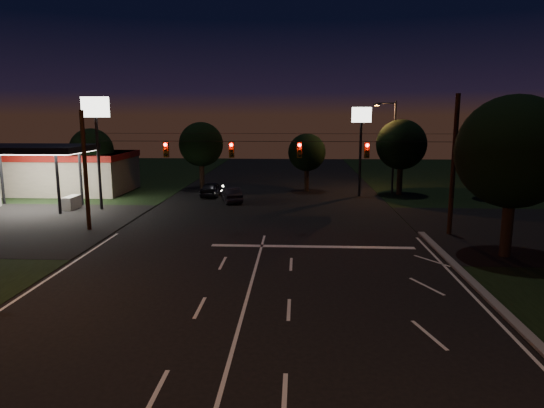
# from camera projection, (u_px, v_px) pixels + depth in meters

# --- Properties ---
(ground) EXTENTS (140.00, 140.00, 0.00)m
(ground) POSITION_uv_depth(u_px,v_px,m) (238.00, 330.00, 17.51)
(ground) COLOR black
(ground) RESTS_ON ground
(stop_bar) EXTENTS (12.00, 0.50, 0.01)m
(stop_bar) POSITION_uv_depth(u_px,v_px,m) (312.00, 247.00, 28.64)
(stop_bar) COLOR silver
(stop_bar) RESTS_ON ground
(utility_pole_right) EXTENTS (0.30, 0.30, 9.00)m
(utility_pole_right) POSITION_uv_depth(u_px,v_px,m) (449.00, 234.00, 31.61)
(utility_pole_right) COLOR black
(utility_pole_right) RESTS_ON ground
(utility_pole_left) EXTENTS (0.28, 0.28, 8.00)m
(utility_pole_left) POSITION_uv_depth(u_px,v_px,m) (89.00, 230.00, 32.87)
(utility_pole_left) COLOR black
(utility_pole_left) RESTS_ON ground
(signal_span) EXTENTS (24.00, 0.40, 1.56)m
(signal_span) POSITION_uv_depth(u_px,v_px,m) (265.00, 149.00, 31.21)
(signal_span) COLOR black
(signal_span) RESTS_ON ground
(gas_station) EXTENTS (14.20, 16.10, 5.25)m
(gas_station) POSITION_uv_depth(u_px,v_px,m) (56.00, 169.00, 48.08)
(gas_station) COLOR gray
(gas_station) RESTS_ON ground
(pole_sign_left_near) EXTENTS (2.20, 0.30, 9.10)m
(pole_sign_left_near) POSITION_uv_depth(u_px,v_px,m) (96.00, 124.00, 38.59)
(pole_sign_left_near) COLOR black
(pole_sign_left_near) RESTS_ON ground
(pole_sign_right) EXTENTS (1.80, 0.30, 8.40)m
(pole_sign_right) POSITION_uv_depth(u_px,v_px,m) (361.00, 131.00, 45.42)
(pole_sign_right) COLOR black
(pole_sign_right) RESTS_ON ground
(street_light_right_far) EXTENTS (2.20, 0.35, 9.00)m
(street_light_right_far) POSITION_uv_depth(u_px,v_px,m) (391.00, 140.00, 47.40)
(street_light_right_far) COLOR black
(street_light_right_far) RESTS_ON ground
(tree_right_near) EXTENTS (6.00, 6.00, 8.76)m
(tree_right_near) POSITION_uv_depth(u_px,v_px,m) (513.00, 153.00, 25.75)
(tree_right_near) COLOR black
(tree_right_near) RESTS_ON ground
(tree_far_a) EXTENTS (4.20, 4.20, 6.42)m
(tree_far_a) POSITION_uv_depth(u_px,v_px,m) (92.00, 151.00, 47.27)
(tree_far_a) COLOR black
(tree_far_a) RESTS_ON ground
(tree_far_b) EXTENTS (4.60, 4.60, 6.98)m
(tree_far_b) POSITION_uv_depth(u_px,v_px,m) (202.00, 145.00, 50.61)
(tree_far_b) COLOR black
(tree_far_b) RESTS_ON ground
(tree_far_c) EXTENTS (3.80, 3.80, 5.86)m
(tree_far_c) POSITION_uv_depth(u_px,v_px,m) (307.00, 153.00, 49.16)
(tree_far_c) COLOR black
(tree_far_c) RESTS_ON ground
(tree_far_d) EXTENTS (4.80, 4.80, 7.30)m
(tree_far_d) POSITION_uv_depth(u_px,v_px,m) (401.00, 145.00, 46.58)
(tree_far_d) COLOR black
(tree_far_d) RESTS_ON ground
(tree_far_e) EXTENTS (4.00, 4.00, 6.18)m
(tree_far_e) POSITION_uv_depth(u_px,v_px,m) (494.00, 155.00, 44.30)
(tree_far_e) COLOR black
(tree_far_e) RESTS_ON ground
(car_oncoming_a) EXTENTS (1.97, 4.20, 1.39)m
(car_oncoming_a) POSITION_uv_depth(u_px,v_px,m) (212.00, 189.00, 46.37)
(car_oncoming_a) COLOR black
(car_oncoming_a) RESTS_ON ground
(car_oncoming_b) EXTENTS (2.46, 4.20, 1.31)m
(car_oncoming_b) POSITION_uv_depth(u_px,v_px,m) (232.00, 195.00, 43.33)
(car_oncoming_b) COLOR black
(car_oncoming_b) RESTS_ON ground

